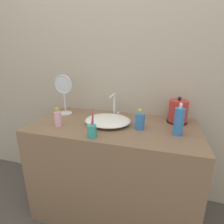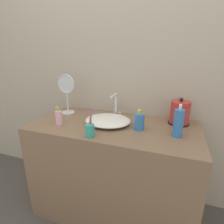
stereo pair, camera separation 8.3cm
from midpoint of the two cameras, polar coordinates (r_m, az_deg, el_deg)
name	(u,v)px [view 1 (the left image)]	position (r m, az deg, el deg)	size (l,w,h in m)	color
wall_back	(124,58)	(1.59, 2.55, 17.10)	(6.00, 0.04, 2.60)	#ADA38E
vanity_counter	(114,169)	(1.56, -1.04, -18.07)	(1.27, 0.64, 0.81)	brown
sink_basin	(108,120)	(1.37, -3.15, -2.76)	(0.36, 0.32, 0.06)	silver
faucet	(114,104)	(1.50, -0.80, 2.61)	(0.06, 0.14, 0.21)	silver
electric_kettle	(178,112)	(1.46, 19.22, -0.07)	(0.16, 0.16, 0.21)	black
toothbrush_cup	(92,130)	(1.15, -8.63, -5.94)	(0.06, 0.06, 0.21)	teal
lotion_bottle	(179,122)	(1.22, 19.18, -2.97)	(0.06, 0.06, 0.22)	#3370B7
shampoo_bottle	(58,119)	(1.39, -18.89, -2.09)	(0.05, 0.05, 0.15)	#EAA8C6
mouthwash_bottle	(140,121)	(1.27, 7.19, -2.95)	(0.07, 0.07, 0.15)	#3370B7
vanity_mirror	(64,92)	(1.63, -16.85, 6.16)	(0.17, 0.12, 0.36)	silver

